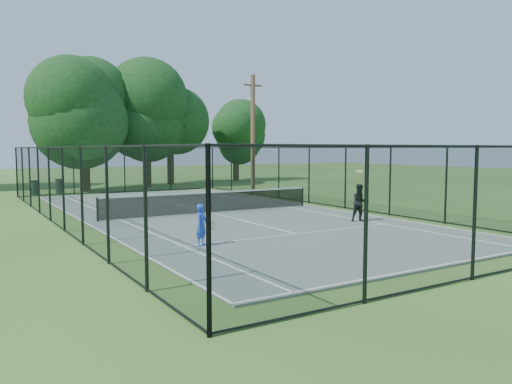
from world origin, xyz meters
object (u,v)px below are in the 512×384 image
player_blue (202,225)px  tennis_net (212,201)px  trash_bin_left (35,187)px  trash_bin_right (60,186)px  player_black (360,203)px  utility_pole (253,133)px

player_blue → tennis_net: bearing=61.3°
tennis_net → trash_bin_left: 15.23m
trash_bin_right → player_blue: size_ratio=0.78×
tennis_net → trash_bin_left: (-5.37, 14.25, -0.11)m
trash_bin_left → player_black: bearing=-64.9°
tennis_net → trash_bin_right: (-3.88, 14.28, -0.09)m
trash_bin_left → player_black: 21.64m
tennis_net → utility_pole: (7.55, 9.00, 3.39)m
trash_bin_left → utility_pole: size_ratio=0.12×
trash_bin_right → player_black: bearing=-68.6°
utility_pole → player_blue: utility_pole is taller
player_black → utility_pole: bearing=75.4°
player_blue → player_black: player_black is taller
tennis_net → player_blue: player_blue is taller
utility_pole → trash_bin_right: bearing=155.2°
utility_pole → player_black: (-3.72, -14.34, -3.17)m
tennis_net → utility_pole: size_ratio=1.29×
tennis_net → player_black: size_ratio=4.09×
utility_pole → tennis_net: bearing=-130.0°
trash_bin_right → player_blue: (0.30, -20.83, 0.19)m
tennis_net → utility_pole: utility_pole is taller
player_black → trash_bin_right: bearing=111.4°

